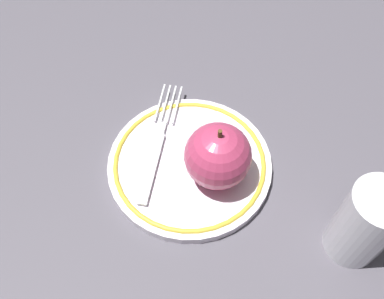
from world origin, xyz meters
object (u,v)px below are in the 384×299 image
at_px(plate, 192,162).
at_px(fork, 158,143).
at_px(apple_red_whole, 218,156).
at_px(drinking_glass, 365,224).

distance_m(plate, fork, 0.05).
distance_m(apple_red_whole, drinking_glass, 0.17).
bearing_deg(plate, drinking_glass, 8.28).
height_order(apple_red_whole, drinking_glass, drinking_glass).
height_order(fork, drinking_glass, drinking_glass).
relative_size(apple_red_whole, fork, 0.51).
xyz_separation_m(plate, drinking_glass, (0.21, 0.03, 0.05)).
height_order(plate, apple_red_whole, apple_red_whole).
distance_m(apple_red_whole, fork, 0.09).
distance_m(plate, drinking_glass, 0.21).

